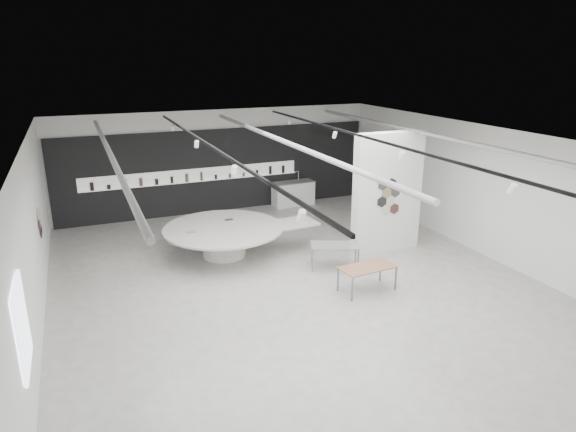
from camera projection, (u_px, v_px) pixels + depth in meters
name	position (u px, v px, depth m)	size (l,w,h in m)	color
room	(289.00, 206.00, 12.93)	(12.02, 14.02, 3.82)	#B4B2AA
back_wall_display	(218.00, 171.00, 19.19)	(11.80, 0.27, 3.10)	black
partition_column	(387.00, 193.00, 15.21)	(2.20, 0.38, 3.60)	white
display_island	(226.00, 237.00, 15.12)	(4.68, 3.76, 0.90)	white
sample_table_wood	(367.00, 268.00, 12.84)	(1.46, 0.82, 0.66)	#905F4A
sample_table_stone	(335.00, 247.00, 14.25)	(1.48, 1.13, 0.68)	gray
kitchen_counter	(293.00, 193.00, 20.20)	(1.70, 0.74, 1.32)	white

